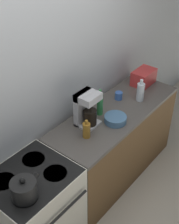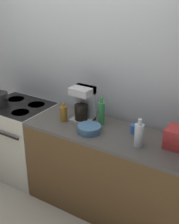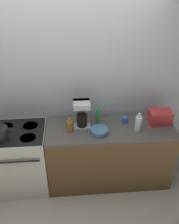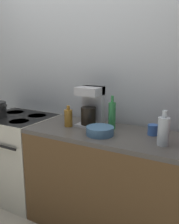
% 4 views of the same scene
% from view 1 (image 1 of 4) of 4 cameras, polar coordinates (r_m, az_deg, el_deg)
% --- Properties ---
extents(ground_plane, '(12.00, 12.00, 0.00)m').
position_cam_1_polar(ground_plane, '(3.38, 2.42, -18.60)').
color(ground_plane, beige).
extents(wall_back, '(8.00, 0.05, 2.60)m').
position_cam_1_polar(wall_back, '(2.82, -7.75, 4.51)').
color(wall_back, silver).
rests_on(wall_back, ground_plane).
extents(stove, '(0.70, 0.64, 0.89)m').
position_cam_1_polar(stove, '(2.89, -9.90, -17.46)').
color(stove, silver).
rests_on(stove, ground_plane).
extents(counter_block, '(1.64, 0.58, 0.89)m').
position_cam_1_polar(counter_block, '(3.49, 4.51, -5.71)').
color(counter_block, brown).
rests_on(counter_block, ground_plane).
extents(kettle, '(0.24, 0.19, 0.20)m').
position_cam_1_polar(kettle, '(2.38, -11.85, -13.69)').
color(kettle, black).
rests_on(kettle, stove).
extents(toaster, '(0.29, 0.19, 0.17)m').
position_cam_1_polar(toaster, '(3.69, 9.87, 6.31)').
color(toaster, red).
rests_on(toaster, counter_block).
extents(coffee_maker, '(0.21, 0.19, 0.35)m').
position_cam_1_polar(coffee_maker, '(2.93, -0.60, 0.67)').
color(coffee_maker, '#B7B7BC').
rests_on(coffee_maker, counter_block).
extents(bottle_clear, '(0.08, 0.08, 0.25)m').
position_cam_1_polar(bottle_clear, '(3.37, 9.30, 3.67)').
color(bottle_clear, silver).
rests_on(bottle_clear, counter_block).
extents(bottle_green, '(0.06, 0.06, 0.29)m').
position_cam_1_polar(bottle_green, '(3.10, 1.92, 1.45)').
color(bottle_green, '#338C47').
rests_on(bottle_green, counter_block).
extents(bottle_amber, '(0.07, 0.07, 0.19)m').
position_cam_1_polar(bottle_amber, '(2.83, -0.56, -3.32)').
color(bottle_amber, '#9E6B23').
rests_on(bottle_amber, counter_block).
extents(cup_blue, '(0.08, 0.08, 0.08)m').
position_cam_1_polar(cup_blue, '(3.39, 5.35, 2.99)').
color(cup_blue, '#3860B2').
rests_on(cup_blue, counter_block).
extents(bowl, '(0.22, 0.22, 0.07)m').
position_cam_1_polar(bowl, '(3.05, 4.76, -1.29)').
color(bowl, teal).
rests_on(bowl, counter_block).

